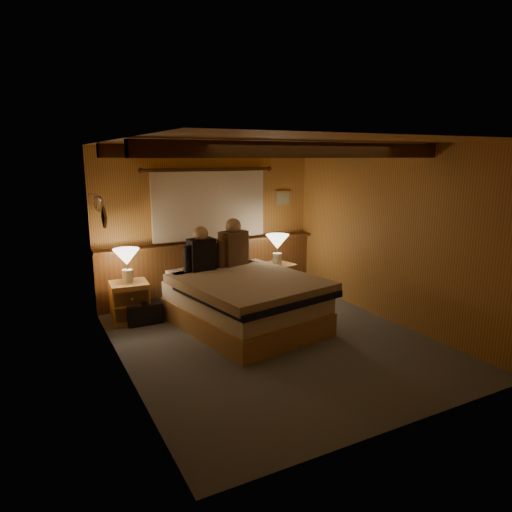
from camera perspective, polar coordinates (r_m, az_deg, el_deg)
floor at (r=5.77m, az=2.24°, el=-10.57°), size 4.20×4.20×0.00m
ceiling at (r=5.32m, az=2.46°, el=14.00°), size 4.20×4.20×0.00m
wall_back at (r=7.29m, az=-5.94°, el=4.02°), size 3.60×0.00×3.60m
wall_left at (r=4.80m, az=-16.63°, el=-0.76°), size 0.00×4.20×4.20m
wall_right at (r=6.49m, az=16.26°, el=2.58°), size 0.00×4.20×4.20m
wall_front at (r=3.80m, az=18.41°, el=-4.27°), size 3.60×0.00×3.60m
wainscot at (r=7.36m, az=-5.63°, el=-1.55°), size 3.60×0.23×0.94m
curtain_window at (r=7.18m, az=-5.79°, el=6.49°), size 2.18×0.09×1.11m
ceiling_beams at (r=5.45m, az=1.64°, el=13.02°), size 3.60×1.65×0.16m
coat_rail at (r=6.28m, az=-19.02°, el=6.40°), size 0.05×0.55×0.24m
framed_print at (r=7.82m, az=3.36°, el=7.22°), size 0.30×0.04×0.25m
bed at (r=6.11m, az=-1.40°, el=-5.65°), size 1.87×2.26×0.69m
nightstand_left at (r=6.59m, az=-15.48°, el=-5.52°), size 0.53×0.48×0.55m
nightstand_right at (r=7.30m, az=2.51°, el=-3.23°), size 0.61×0.57×0.57m
lamp_left at (r=6.46m, az=-15.88°, el=-0.36°), size 0.36×0.36×0.47m
lamp_right at (r=7.15m, az=2.69°, el=1.55°), size 0.37×0.37×0.48m
person_left at (r=6.38m, az=-6.86°, el=0.46°), size 0.53×0.24×0.64m
person_right at (r=6.66m, az=-2.83°, el=1.30°), size 0.57×0.34×0.71m
duffel_bag at (r=6.50m, az=-13.86°, el=-6.87°), size 0.47×0.28×0.34m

